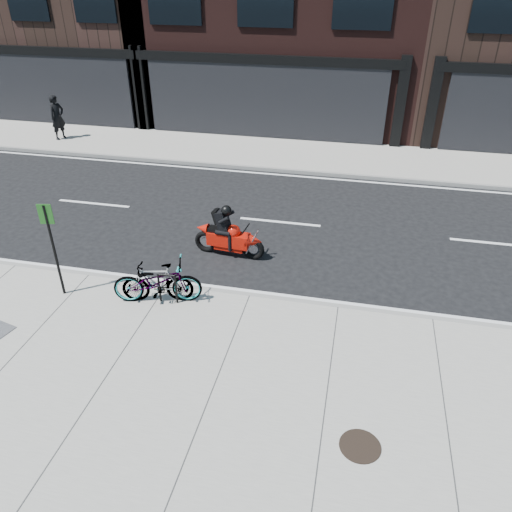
% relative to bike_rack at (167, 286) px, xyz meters
% --- Properties ---
extents(ground, '(120.00, 120.00, 0.00)m').
position_rel_bike_rack_xyz_m(ground, '(1.70, 2.60, -0.56)').
color(ground, black).
rests_on(ground, ground).
extents(sidewalk_near, '(60.00, 6.00, 0.13)m').
position_rel_bike_rack_xyz_m(sidewalk_near, '(1.70, -2.40, -0.49)').
color(sidewalk_near, gray).
rests_on(sidewalk_near, ground).
extents(sidewalk_far, '(60.00, 3.50, 0.13)m').
position_rel_bike_rack_xyz_m(sidewalk_far, '(1.70, 10.35, -0.49)').
color(sidewalk_far, gray).
rests_on(sidewalk_far, ground).
extents(bike_rack, '(0.44, 0.06, 0.73)m').
position_rel_bike_rack_xyz_m(bike_rack, '(0.00, 0.00, 0.00)').
color(bike_rack, black).
rests_on(bike_rack, sidewalk_near).
extents(bicycle_front, '(2.05, 1.12, 1.02)m').
position_rel_bike_rack_xyz_m(bicycle_front, '(-0.23, 0.00, 0.08)').
color(bicycle_front, gray).
rests_on(bicycle_front, sidewalk_near).
extents(bicycle_rear, '(1.64, 0.80, 0.95)m').
position_rel_bike_rack_xyz_m(bicycle_rear, '(-0.23, 0.00, 0.05)').
color(bicycle_rear, gray).
rests_on(bicycle_rear, sidewalk_near).
extents(motorcycle, '(1.92, 0.55, 1.43)m').
position_rel_bike_rack_xyz_m(motorcycle, '(0.81, 2.45, 0.02)').
color(motorcycle, black).
rests_on(motorcycle, ground).
extents(pedestrian, '(0.63, 0.77, 1.80)m').
position_rel_bike_rack_xyz_m(pedestrian, '(-8.61, 9.98, 0.47)').
color(pedestrian, black).
rests_on(pedestrian, sidewalk_far).
extents(manhole_cover, '(0.70, 0.70, 0.02)m').
position_rel_bike_rack_xyz_m(manhole_cover, '(4.32, -2.98, -0.42)').
color(manhole_cover, black).
rests_on(manhole_cover, sidewalk_near).
extents(sign_post, '(0.30, 0.08, 2.24)m').
position_rel_bike_rack_xyz_m(sign_post, '(-2.46, -0.20, 0.91)').
color(sign_post, black).
rests_on(sign_post, sidewalk_near).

